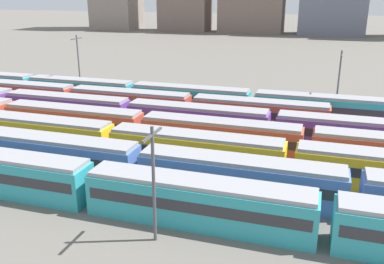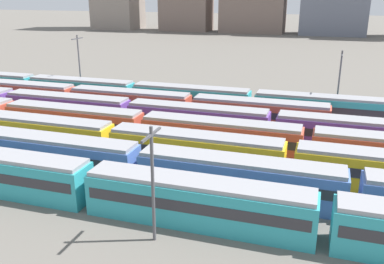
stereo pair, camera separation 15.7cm
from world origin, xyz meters
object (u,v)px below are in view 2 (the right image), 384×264
at_px(catenary_pole_3, 79,63).
at_px(train_track_0, 90,185).
at_px(catenary_pole_1, 339,81).
at_px(train_track_2, 112,141).
at_px(train_track_6, 134,94).
at_px(catenary_pole_2, 153,179).
at_px(train_track_4, 197,120).
at_px(train_track_3, 220,136).
at_px(train_track_1, 354,193).
at_px(train_track_5, 130,103).

bearing_deg(catenary_pole_3, train_track_0, -57.31).
bearing_deg(catenary_pole_3, catenary_pole_1, 0.13).
distance_m(train_track_0, train_track_2, 10.94).
height_order(train_track_6, catenary_pole_3, catenary_pole_3).
xyz_separation_m(catenary_pole_1, catenary_pole_2, (-12.78, -37.42, -0.40)).
xyz_separation_m(train_track_4, catenary_pole_2, (4.02, -23.97, 3.01)).
xyz_separation_m(train_track_2, catenary_pole_1, (23.29, 23.84, 3.42)).
distance_m(train_track_2, catenary_pole_2, 17.43).
bearing_deg(train_track_0, train_track_3, 64.73).
bearing_deg(train_track_2, catenary_pole_3, 127.94).
xyz_separation_m(train_track_1, catenary_pole_3, (-42.98, 28.95, 3.86)).
bearing_deg(train_track_1, train_track_6, 140.62).
height_order(train_track_1, train_track_4, same).
bearing_deg(catenary_pole_2, catenary_pole_3, 127.86).
distance_m(train_track_1, catenary_pole_1, 29.27).
height_order(train_track_1, catenary_pole_1, catenary_pole_1).
height_order(train_track_5, catenary_pole_1, catenary_pole_1).
bearing_deg(train_track_5, train_track_1, -34.89).
xyz_separation_m(train_track_0, train_track_1, (21.06, 5.20, 0.00)).
relative_size(train_track_0, train_track_6, 1.00).
bearing_deg(train_track_1, train_track_5, 145.11).
bearing_deg(catenary_pole_3, train_track_5, -31.80).
bearing_deg(train_track_2, train_track_3, 25.79).
height_order(train_track_2, train_track_3, same).
bearing_deg(train_track_4, train_track_0, -98.43).
distance_m(train_track_2, train_track_5, 16.50).
relative_size(train_track_3, train_track_5, 1.68).
bearing_deg(train_track_3, train_track_6, 139.05).
bearing_deg(train_track_5, train_track_6, 109.53).
bearing_deg(train_track_0, train_track_6, 108.78).
distance_m(train_track_3, catenary_pole_2, 19.02).
relative_size(catenary_pole_2, catenary_pole_3, 0.84).
height_order(train_track_1, catenary_pole_3, catenary_pole_3).
xyz_separation_m(train_track_0, train_track_4, (3.08, 20.80, 0.00)).
bearing_deg(train_track_5, catenary_pole_1, 16.05).
xyz_separation_m(train_track_1, train_track_6, (-31.67, 26.00, 0.00)).
bearing_deg(train_track_5, train_track_0, -71.36).
bearing_deg(catenary_pole_3, train_track_3, -32.36).
xyz_separation_m(train_track_2, train_track_5, (-5.37, 15.60, -0.00)).
bearing_deg(train_track_2, train_track_4, 58.08).
height_order(train_track_0, train_track_1, same).
bearing_deg(catenary_pole_1, train_track_1, -87.69).
bearing_deg(train_track_2, catenary_pole_1, 45.68).
bearing_deg(train_track_1, catenary_pole_2, -149.04).
distance_m(train_track_1, train_track_2, 25.01).
height_order(train_track_3, catenary_pole_1, catenary_pole_1).
bearing_deg(train_track_1, train_track_4, 139.05).
relative_size(train_track_1, train_track_3, 1.20).
distance_m(train_track_2, train_track_4, 12.25).
distance_m(train_track_2, train_track_3, 11.95).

